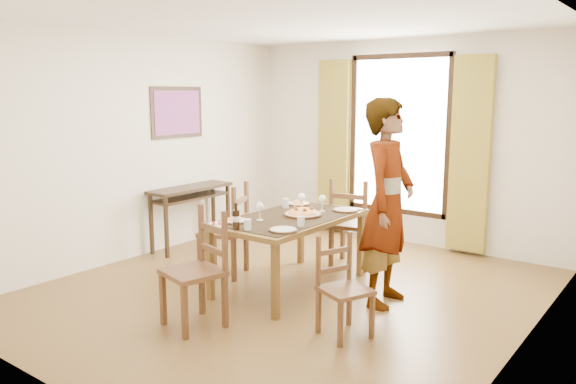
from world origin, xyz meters
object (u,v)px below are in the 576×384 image
Objects in this scene: man at (388,203)px; pasta_platter at (303,211)px; dining_table at (290,223)px; console_table at (191,195)px.

man reaches higher than pasta_platter.
man is at bearing 6.41° from pasta_platter.
pasta_platter is (0.09, 0.11, 0.12)m from dining_table.
man reaches higher than dining_table.
dining_table is at bearing -13.95° from console_table.
pasta_platter is at bearing 89.89° from man.
man reaches higher than console_table.
dining_table is 0.18m from pasta_platter.
console_table is 2.10m from pasta_platter.
man is at bearing 11.83° from dining_table.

